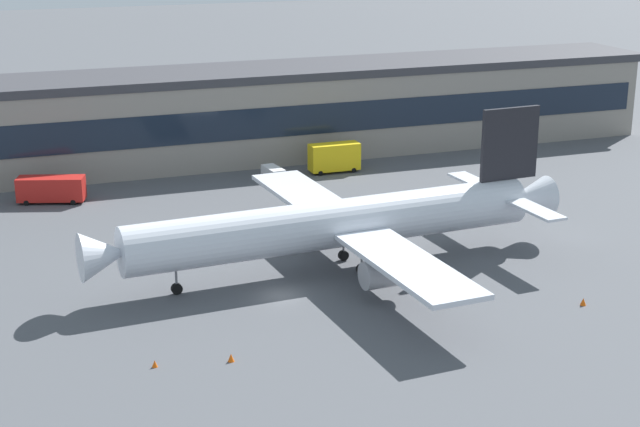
% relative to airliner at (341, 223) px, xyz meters
% --- Properties ---
extents(ground_plane, '(600.00, 600.00, 0.00)m').
position_rel_airliner_xyz_m(ground_plane, '(-8.24, -4.83, -5.03)').
color(ground_plane, '#4C4F54').
extents(terminal_building, '(156.21, 15.35, 13.43)m').
position_rel_airliner_xyz_m(terminal_building, '(-8.24, 49.65, 1.70)').
color(terminal_building, gray).
rests_on(terminal_building, ground_plane).
extents(airliner, '(52.49, 44.93, 15.53)m').
position_rel_airliner_xyz_m(airliner, '(0.00, 0.00, 0.00)').
color(airliner, silver).
rests_on(airliner, ground_plane).
extents(fuel_truck, '(8.85, 5.24, 3.35)m').
position_rel_airliner_xyz_m(fuel_truck, '(-26.25, 35.27, -3.15)').
color(fuel_truck, red).
rests_on(fuel_truck, ground_plane).
extents(catering_truck, '(7.22, 2.69, 4.15)m').
position_rel_airliner_xyz_m(catering_truck, '(13.16, 36.85, -2.74)').
color(catering_truck, yellow).
rests_on(catering_truck, ground_plane).
extents(follow_me_car, '(2.41, 4.58, 1.85)m').
position_rel_airliner_xyz_m(follow_me_car, '(3.78, 35.71, -3.94)').
color(follow_me_car, white).
rests_on(follow_me_car, ground_plane).
extents(traffic_cone_0, '(0.58, 0.58, 0.72)m').
position_rel_airliner_xyz_m(traffic_cone_0, '(18.04, -17.05, -4.67)').
color(traffic_cone_0, '#F2590C').
rests_on(traffic_cone_0, ground_plane).
extents(traffic_cone_1, '(0.48, 0.48, 0.60)m').
position_rel_airliner_xyz_m(traffic_cone_1, '(-22.70, -16.02, -4.73)').
color(traffic_cone_1, '#F2590C').
rests_on(traffic_cone_1, ground_plane).
extents(traffic_cone_2, '(0.56, 0.56, 0.70)m').
position_rel_airliner_xyz_m(traffic_cone_2, '(-16.54, -17.18, -4.69)').
color(traffic_cone_2, '#F2590C').
rests_on(traffic_cone_2, ground_plane).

